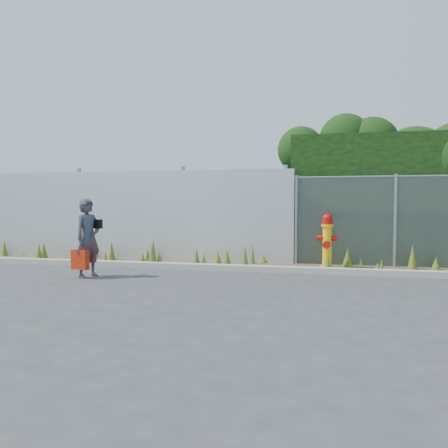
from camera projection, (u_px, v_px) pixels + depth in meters
ground at (224, 288)px, 7.36m from camera, size 80.00×80.00×0.00m
curb at (242, 268)px, 9.11m from camera, size 16.00×0.22×0.12m
weed_strip at (256, 260)px, 9.71m from camera, size 16.00×1.32×0.54m
corrugated_fence at (123, 215)px, 10.92m from camera, size 8.50×0.21×2.30m
chainlink_fence at (447, 221)px, 9.34m from camera, size 6.50×0.07×2.05m
fire_hydrant at (327, 242)px, 9.33m from camera, size 0.41×0.37×1.22m
woman at (88, 238)px, 8.34m from camera, size 0.54×0.64×1.51m
red_tote_bag at (80, 260)px, 8.23m from camera, size 0.34×0.12×0.44m
black_shoulder_bag at (96, 224)px, 8.45m from camera, size 0.23×0.10×0.17m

